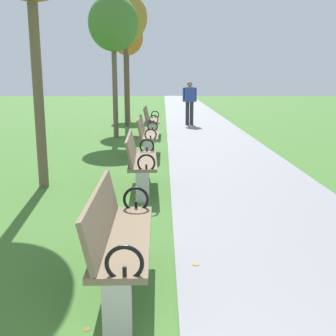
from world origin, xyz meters
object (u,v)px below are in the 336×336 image
park_bench_4 (147,135)px  park_bench_5 (151,120)px  park_bench_3 (140,160)px  tree_3 (113,24)px  park_bench_2 (118,237)px  tree_5 (127,38)px  pedestrian_walking (190,101)px  tree_4 (125,19)px

park_bench_4 → park_bench_5: size_ratio=1.00×
park_bench_4 → park_bench_5: (0.00, 3.29, 0.00)m
park_bench_3 → tree_3: tree_3 is taller
park_bench_2 → tree_3: 9.81m
tree_3 → tree_5: bearing=91.3°
park_bench_3 → tree_5: size_ratio=0.38×
park_bench_4 → pedestrian_walking: size_ratio=0.99×
park_bench_4 → tree_3: tree_3 is taller
tree_5 → pedestrian_walking: size_ratio=2.64×
park_bench_4 → tree_4: bearing=99.3°
tree_3 → tree_5: 6.67m
tree_4 → tree_5: tree_4 is taller
park_bench_4 → park_bench_5: 3.29m
park_bench_2 → tree_5: tree_5 is taller
tree_3 → tree_5: (-0.16, 6.67, 0.18)m
pedestrian_walking → park_bench_3: bearing=-98.5°
park_bench_4 → pedestrian_walking: pedestrian_walking is taller
park_bench_2 → tree_3: size_ratio=0.39×
park_bench_3 → tree_4: 9.59m
park_bench_5 → park_bench_4: bearing=-90.0°
park_bench_2 → park_bench_4: 6.44m
park_bench_2 → tree_3: (-1.05, 9.34, 2.80)m
park_bench_5 → tree_4: (-0.96, 2.59, 3.34)m
park_bench_3 → park_bench_2: bearing=-90.0°
park_bench_5 → tree_3: 3.02m
tree_3 → pedestrian_walking: 4.73m
park_bench_2 → pedestrian_walking: bearing=83.8°
tree_3 → park_bench_5: bearing=20.6°
tree_4 → pedestrian_walking: (2.35, 0.33, -2.90)m
park_bench_3 → tree_3: 6.67m
park_bench_4 → tree_5: bearing=97.2°
tree_5 → park_bench_2: bearing=-85.7°
park_bench_2 → tree_4: size_ratio=0.34×
park_bench_4 → park_bench_3: bearing=-90.0°
park_bench_2 → tree_3: bearing=96.4°
park_bench_2 → tree_4: (-0.96, 12.32, 3.34)m
tree_3 → tree_4: 3.03m
tree_4 → tree_5: size_ratio=1.11×
tree_5 → park_bench_5: bearing=-79.2°
park_bench_2 → pedestrian_walking: 12.73m
park_bench_3 → tree_4: (-0.96, 8.94, 3.34)m
park_bench_4 → tree_4: 6.83m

